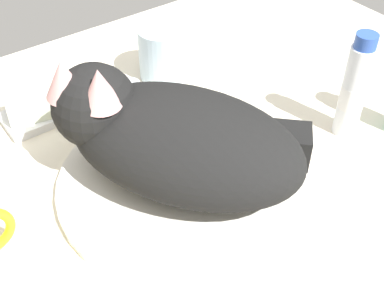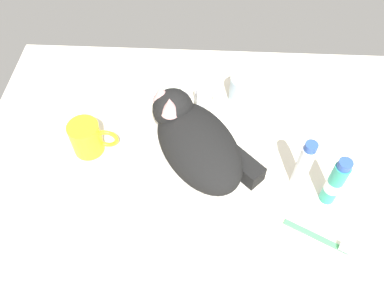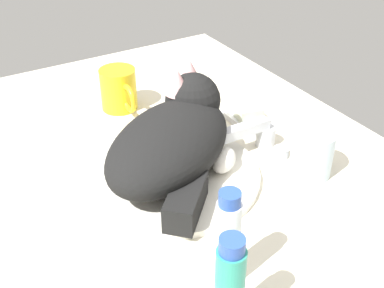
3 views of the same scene
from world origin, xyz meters
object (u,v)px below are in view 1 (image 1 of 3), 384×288
at_px(cat, 169,135).
at_px(rinse_cup, 162,53).
at_px(faucet, 107,94).
at_px(soap_bar, 34,105).
at_px(toothpaste_bottle, 354,89).

relative_size(cat, rinse_cup, 3.99).
relative_size(faucet, soap_bar, 1.65).
xyz_separation_m(rinse_cup, soap_bar, (-0.20, 0.01, -0.01)).
xyz_separation_m(cat, soap_bar, (-0.08, 0.21, -0.05)).
xyz_separation_m(soap_bar, toothpaste_bottle, (0.33, -0.27, 0.04)).
bearing_deg(faucet, soap_bar, 157.87).
bearing_deg(soap_bar, rinse_cup, -3.13).
height_order(soap_bar, toothpaste_bottle, toothpaste_bottle).
height_order(cat, rinse_cup, cat).
relative_size(cat, toothpaste_bottle, 2.19).
bearing_deg(cat, toothpaste_bottle, -13.99).
bearing_deg(faucet, cat, -93.08).
distance_m(soap_bar, toothpaste_bottle, 0.42).
distance_m(rinse_cup, soap_bar, 0.20).
height_order(faucet, soap_bar, faucet).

